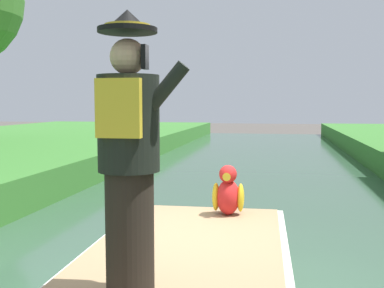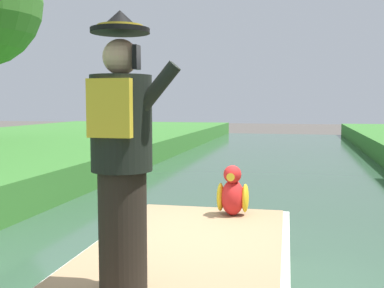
{
  "view_description": "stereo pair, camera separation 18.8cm",
  "coord_description": "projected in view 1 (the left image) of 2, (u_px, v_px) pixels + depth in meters",
  "views": [
    {
      "loc": [
        0.76,
        -4.38,
        1.97
      ],
      "look_at": [
        0.02,
        -0.37,
        1.61
      ],
      "focal_mm": 43.46,
      "sensor_mm": 36.0,
      "label": 1
    },
    {
      "loc": [
        0.95,
        -4.34,
        1.97
      ],
      "look_at": [
        0.02,
        -0.37,
        1.61
      ],
      "focal_mm": 43.46,
      "sensor_mm": 36.0,
      "label": 2
    }
  ],
  "objects": [
    {
      "name": "person_pirate",
      "position": [
        129.0,
        155.0,
        3.0
      ],
      "size": [
        0.61,
        0.42,
        1.85
      ],
      "rotation": [
        0.0,
        0.0,
        -0.26
      ],
      "color": "black",
      "rests_on": "boat"
    },
    {
      "name": "parrot_plush",
      "position": [
        228.0,
        193.0,
        5.23
      ],
      "size": [
        0.36,
        0.35,
        0.57
      ],
      "color": "red",
      "rests_on": "boat"
    }
  ]
}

